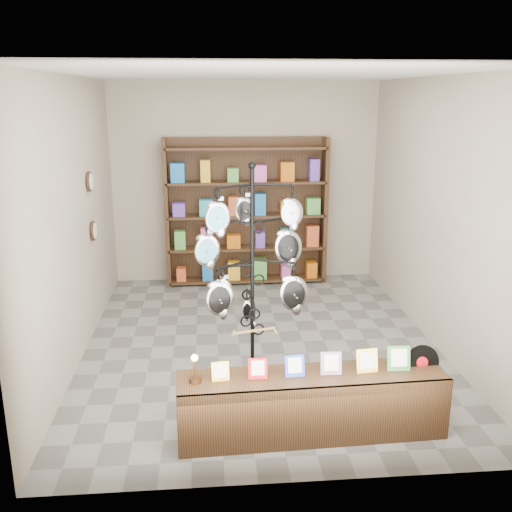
{
  "coord_description": "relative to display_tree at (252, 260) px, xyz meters",
  "views": [
    {
      "loc": [
        -0.58,
        -6.1,
        2.79
      ],
      "look_at": [
        -0.14,
        -1.0,
        1.34
      ],
      "focal_mm": 40.0,
      "sensor_mm": 36.0,
      "label": 1
    }
  ],
  "objects": [
    {
      "name": "back_shelving",
      "position": [
        0.17,
        3.22,
        -0.25
      ],
      "size": [
        2.42,
        0.36,
        2.2
      ],
      "color": "black",
      "rests_on": "ground"
    },
    {
      "name": "display_tree",
      "position": [
        0.0,
        0.0,
        0.0
      ],
      "size": [
        1.13,
        1.06,
        2.21
      ],
      "rotation": [
        0.0,
        0.0,
        0.16
      ],
      "color": "black",
      "rests_on": "ground"
    },
    {
      "name": "room_envelope",
      "position": [
        0.17,
        0.92,
        0.57
      ],
      "size": [
        5.0,
        5.0,
        5.0
      ],
      "color": "#A99B88",
      "rests_on": "ground"
    },
    {
      "name": "wall_clocks",
      "position": [
        -1.8,
        1.72,
        0.22
      ],
      "size": [
        0.03,
        0.24,
        0.84
      ],
      "color": "black",
      "rests_on": "ground"
    },
    {
      "name": "ground",
      "position": [
        0.17,
        0.92,
        -1.28
      ],
      "size": [
        5.0,
        5.0,
        0.0
      ],
      "primitive_type": "plane",
      "color": "slate",
      "rests_on": "ground"
    },
    {
      "name": "front_shelf",
      "position": [
        0.43,
        -0.96,
        -1.0
      ],
      "size": [
        2.26,
        0.54,
        0.79
      ],
      "rotation": [
        0.0,
        0.0,
        0.04
      ],
      "color": "black",
      "rests_on": "ground"
    }
  ]
}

